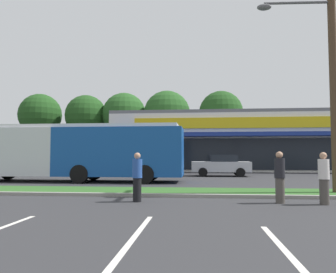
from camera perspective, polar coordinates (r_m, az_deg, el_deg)
name	(u,v)px	position (r m, az deg, el deg)	size (l,w,h in m)	color
grass_median	(160,191)	(13.06, -1.50, -9.75)	(56.00, 2.20, 0.12)	#2D5B23
curb_lip	(156,195)	(11.85, -2.23, -10.41)	(56.00, 0.24, 0.12)	gray
parking_stripe_1	(129,243)	(5.83, -6.92, -18.39)	(0.12, 4.80, 0.01)	silver
parking_stripe_2	(298,265)	(5.08, 22.21, -20.47)	(0.12, 4.80, 0.01)	silver
storefront_building	(236,142)	(34.38, 12.06, -1.05)	(24.51, 11.84, 5.68)	silver
tree_far_left	(40,115)	(50.43, -21.80, 3.58)	(6.12, 6.12, 10.46)	#473323
tree_left	(86,116)	(47.77, -14.38, 3.56)	(5.99, 5.99, 10.17)	#473323
tree_mid_left	(124,115)	(46.29, -7.82, 3.84)	(6.25, 6.25, 10.41)	#473323
tree_mid	(167,114)	(44.56, -0.20, 4.02)	(6.44, 6.44, 10.46)	#473323
tree_mid_right	(221,113)	(41.64, 9.40, 4.15)	(5.60, 5.60, 9.73)	#473323
utility_pole	(329,51)	(14.29, 26.76, 13.46)	(3.03, 2.40, 10.43)	#4C3826
city_bus	(71,151)	(19.45, -16.88, -2.46)	(13.06, 2.68, 3.25)	#144793
car_1	(221,165)	(23.57, 9.46, -5.05)	(4.18, 1.94, 1.56)	#B7B7BC
pedestrian_near_bench	(137,177)	(10.60, -5.50, -7.19)	(0.32, 0.32, 1.60)	black
pedestrian_by_pole	(324,178)	(11.03, 26.01, -6.69)	(0.32, 0.32, 1.61)	#47423D
pedestrian_mid	(280,177)	(10.83, 19.28, -6.84)	(0.33, 0.33, 1.64)	#47423D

